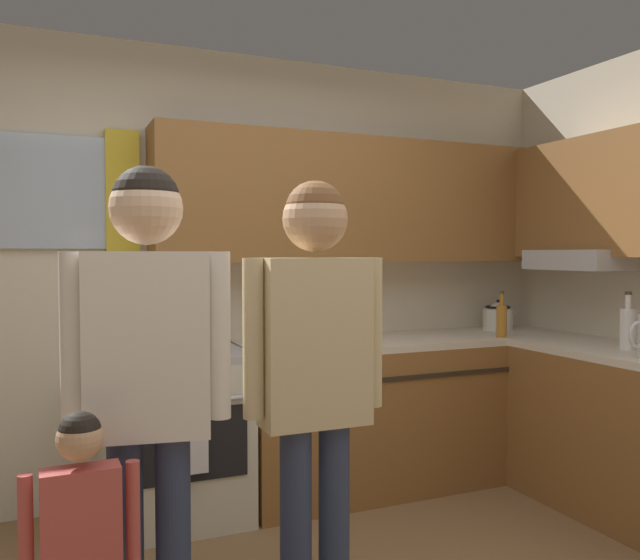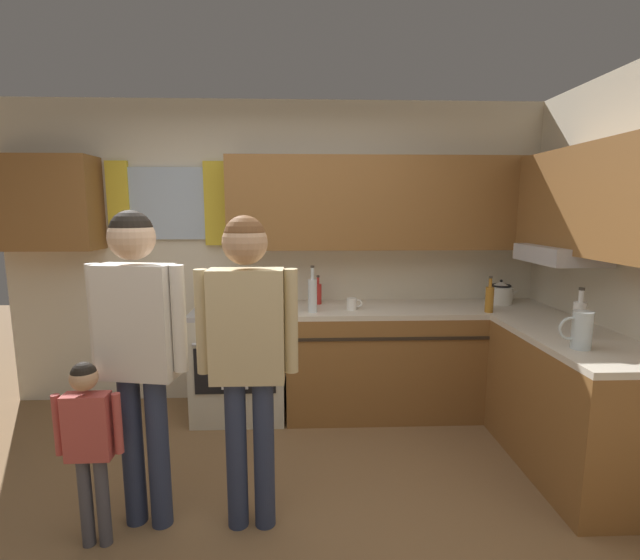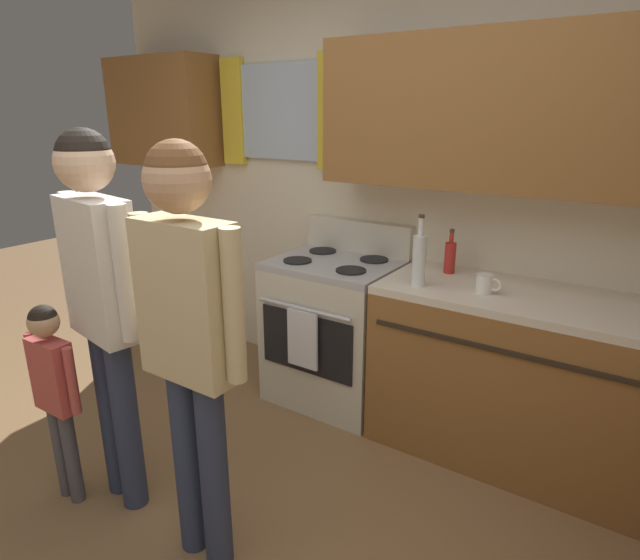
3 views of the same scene
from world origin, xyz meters
name	(u,v)px [view 1 (image 1 of 3)]	position (x,y,z in m)	size (l,w,h in m)	color
back_wall_unit	(228,242)	(0.10, 1.81, 1.49)	(4.60, 0.42, 2.60)	beige
kitchen_counter_run	(484,417)	(1.49, 1.21, 0.45)	(2.18, 1.85, 0.90)	brown
stove_oven	(174,432)	(-0.27, 1.54, 0.47)	(0.74, 0.67, 1.10)	beige
bottle_oil_amber	(502,320)	(1.70, 1.32, 1.01)	(0.06, 0.06, 0.29)	#B27223
bottle_sauce_red	(280,326)	(0.38, 1.68, 0.99)	(0.06, 0.06, 0.25)	red
bottle_milk_white	(628,328)	(1.99, 0.64, 1.02)	(0.08, 0.08, 0.31)	white
bottle_tall_clear	(289,323)	(0.32, 1.38, 1.04)	(0.07, 0.07, 0.37)	silver
mug_ceramic_white	(338,336)	(0.64, 1.45, 0.95)	(0.13, 0.08, 0.09)	white
stovetop_kettle	(498,316)	(1.94, 1.65, 1.00)	(0.27, 0.20, 0.21)	silver
adult_holding_child	(148,364)	(-0.60, 0.20, 1.07)	(0.52, 0.23, 1.69)	#2D3856
adult_in_plaid	(315,360)	(-0.03, 0.17, 1.05)	(0.52, 0.23, 1.67)	#2D3856
small_child	(81,537)	(-0.81, 0.05, 0.61)	(0.33, 0.13, 0.97)	#4C4C56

